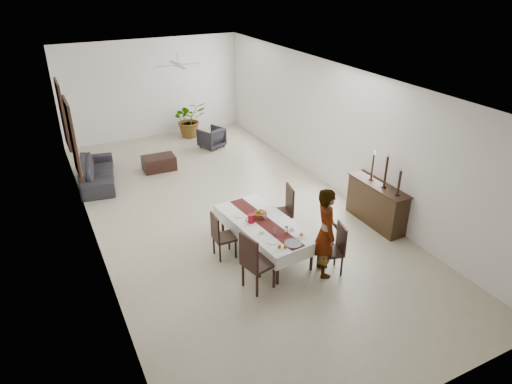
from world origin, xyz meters
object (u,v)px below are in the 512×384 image
(red_pitcher, at_px, (251,218))
(sideboard_body, at_px, (376,205))
(dining_table_top, at_px, (264,223))
(sofa, at_px, (97,172))
(woman, at_px, (326,232))

(red_pitcher, distance_m, sideboard_body, 3.03)
(dining_table_top, xyz_separation_m, sideboard_body, (2.76, -0.13, -0.18))
(red_pitcher, xyz_separation_m, sofa, (-2.24, 4.77, -0.46))
(dining_table_top, bearing_deg, red_pitcher, 149.04)
(sofa, bearing_deg, red_pitcher, -145.29)
(woman, bearing_deg, sofa, 47.58)
(red_pitcher, relative_size, sideboard_body, 0.11)
(red_pitcher, bearing_deg, dining_table_top, -24.96)
(red_pitcher, xyz_separation_m, sideboard_body, (3.00, -0.24, -0.31))
(sideboard_body, relative_size, sofa, 0.73)
(sideboard_body, bearing_deg, sofa, 136.31)
(dining_table_top, relative_size, red_pitcher, 12.00)
(dining_table_top, height_order, woman, woman)
(woman, bearing_deg, dining_table_top, 50.50)
(sideboard_body, bearing_deg, woman, -154.05)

